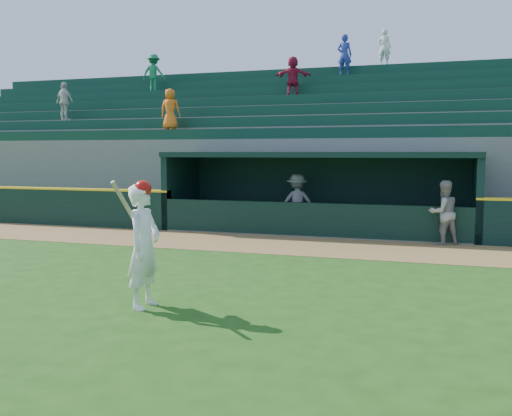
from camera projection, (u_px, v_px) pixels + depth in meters
The scene contains 7 objects.
ground at pixel (229, 287), 10.39m from camera, with size 120.00×120.00×0.00m, color #1F4812.
warning_track at pixel (295, 245), 15.03m from camera, with size 40.00×3.00×0.01m, color olive.
dugout_player_front at pixel (443, 213), 15.12m from camera, with size 0.83×0.65×1.71m, color gray.
dugout_player_inside at pixel (297, 202), 17.94m from camera, with size 1.14×0.66×1.77m, color #A1A19C.
dugout at pixel (320, 187), 17.83m from camera, with size 9.40×2.80×2.46m.
stands at pixel (345, 154), 22.04m from camera, with size 34.50×6.25×7.41m.
batter_at_plate at pixel (144, 244), 8.94m from camera, with size 0.54×0.82×2.03m.
Camera 1 is at (3.66, -9.54, 2.44)m, focal length 40.00 mm.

